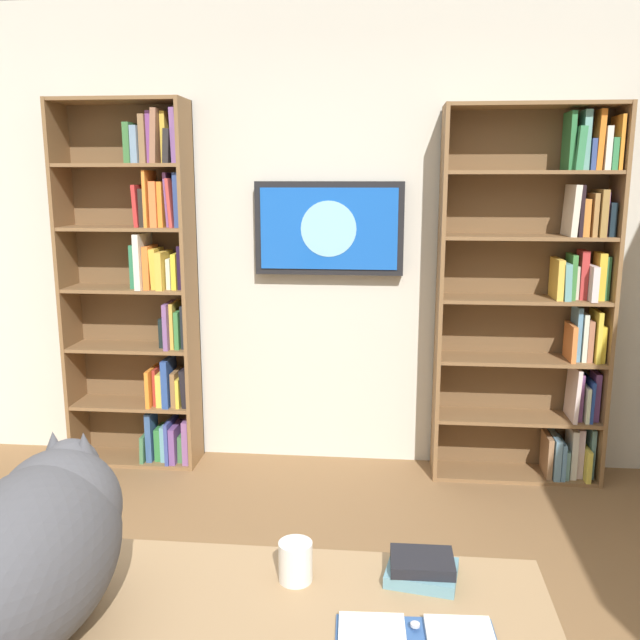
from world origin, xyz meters
The scene contains 7 objects.
wall_back centered at (0.00, -2.23, 1.35)m, with size 4.52×0.06×2.70m, color beige.
bookshelf_left centered at (-1.25, -2.06, 1.04)m, with size 0.94×0.28×2.09m.
bookshelf_right centered at (1.04, -2.06, 1.07)m, with size 0.76×0.28×2.14m.
wall_mounted_tv centered at (-0.04, -2.15, 1.42)m, with size 0.86×0.07×0.53m.
cat centered at (0.33, 0.57, 0.97)m, with size 0.31×0.67×0.37m.
coffee_mug centered at (-0.17, 0.36, 0.83)m, with size 0.08×0.08×0.10m, color white.
desk_book_stack centered at (-0.47, 0.32, 0.80)m, with size 0.18×0.16×0.06m.
Camera 1 is at (-0.37, 1.80, 1.71)m, focal length 38.43 mm.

